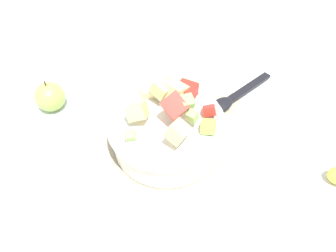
{
  "coord_description": "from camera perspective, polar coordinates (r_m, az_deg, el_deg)",
  "views": [
    {
      "loc": [
        -0.18,
        -0.37,
        0.53
      ],
      "look_at": [
        0.0,
        -0.01,
        0.06
      ],
      "focal_mm": 35.42,
      "sensor_mm": 36.0,
      "label": 1
    }
  ],
  "objects": [
    {
      "name": "placemat",
      "position": [
        0.67,
        -0.48,
        -2.89
      ],
      "size": [
        0.41,
        0.32,
        0.01
      ],
      "primitive_type": "cube",
      "color": "tan",
      "rests_on": "ground_plane"
    },
    {
      "name": "ground_plane",
      "position": [
        0.67,
        -0.48,
        -3.05
      ],
      "size": [
        2.4,
        2.4,
        0.0
      ],
      "primitive_type": "plane",
      "color": "silver"
    },
    {
      "name": "serving_spoon",
      "position": [
        0.75,
        11.03,
        4.78
      ],
      "size": [
        0.19,
        0.07,
        0.01
      ],
      "color": "black",
      "rests_on": "placemat"
    },
    {
      "name": "salad_bowl",
      "position": [
        0.63,
        0.04,
        -0.37
      ],
      "size": [
        0.22,
        0.22,
        0.13
      ],
      "color": "white",
      "rests_on": "placemat"
    },
    {
      "name": "whole_apple",
      "position": [
        0.76,
        -19.65,
        4.77
      ],
      "size": [
        0.06,
        0.06,
        0.08
      ],
      "color": "#9EC656",
      "rests_on": "ground_plane"
    }
  ]
}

